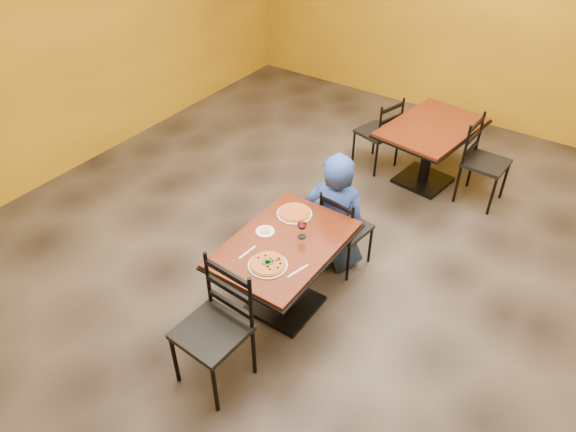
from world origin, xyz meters
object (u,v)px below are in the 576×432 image
Objects in this scene: chair_second_left at (377,132)px; table_main at (285,260)px; diner at (336,210)px; plate_far at (294,214)px; side_plate at (265,232)px; chair_main_near at (211,333)px; table_second at (430,141)px; pizza_far at (294,212)px; pizza_main at (268,264)px; chair_second_right at (486,164)px; chair_main_far at (346,228)px; plate_main at (268,265)px; wine_glass at (302,228)px.

table_main is at bearing 25.48° from chair_second_left.
diner reaches higher than plate_far.
plate_far is 1.94× the size of side_plate.
plate_far is (-0.13, 1.28, 0.24)m from chair_main_near.
table_second is 1.48× the size of chair_second_left.
pizza_far is at bearing 99.17° from chair_main_near.
diner is 1.09m from pizza_main.
chair_second_right is 2.01m from diner.
pizza_far is at bearing 64.40° from chair_main_far.
chair_second_right is 6.05× the size of side_plate.
plate_far is at bearing 99.17° from chair_main_near.
table_second is at bearing 105.73° from chair_second_left.
chair_main_far is at bearing 85.15° from plate_main.
chair_second_right is (1.33, 0.00, 0.02)m from chair_second_left.
table_main is 1.27× the size of chair_second_right.
plate_far is (-0.20, 0.66, -0.02)m from pizza_main.
diner is 1.09m from plate_main.
chair_main_near reaches higher than pizza_far.
diner is 4.34× the size of pizza_far.
table_second is at bearing 80.58° from side_plate.
chair_second_left is at bearing 92.87° from chair_second_right.
chair_main_near is 0.66m from plate_main.
chair_main_far is at bearing 176.29° from diner.
plate_main is at bearing -50.55° from side_plate.
plate_far is at bearing 52.00° from diner.
chair_main_near reaches higher than side_plate.
plate_far is (-0.18, -0.42, 0.15)m from diner.
plate_main is (0.02, -1.08, 0.15)m from diner.
side_plate is (-0.43, -2.58, 0.20)m from table_second.
pizza_far reaches higher than side_plate.
chair_main_near reaches higher than chair_second_left.
diner is at bearing 93.90° from wine_glass.
chair_second_left is 2.96m from pizza_main.
chair_main_far is 3.08× the size of pizza_far.
plate_main reaches higher than table_main.
diner reaches higher than table_main.
chair_main_far is at bearing -92.30° from table_second.
diner reaches higher than side_plate.
chair_main_far is at bearing 85.15° from pizza_main.
chair_main_near is 1.20× the size of chair_main_far.
table_second is at bearing 86.73° from pizza_main.
table_main is at bearing -67.91° from plate_far.
wine_glass reaches higher than table_main.
chair_second_right reaches higher than pizza_main.
chair_second_right is 2.47m from plate_far.
side_plate is at bearing -100.62° from pizza_far.
diner reaches higher than pizza_main.
chair_main_far is 0.89× the size of chair_second_right.
chair_second_right is (0.73, 1.79, 0.05)m from chair_main_far.
table_main is at bearing 99.66° from pizza_main.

